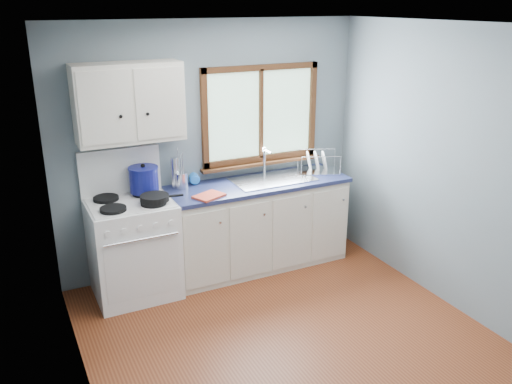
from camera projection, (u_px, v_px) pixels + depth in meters
name	position (u px, v px, depth m)	size (l,w,h in m)	color
floor	(300.00, 350.00, 4.38)	(3.20, 3.60, 0.02)	brown
ceiling	(310.00, 24.00, 3.53)	(3.20, 3.60, 0.02)	white
wall_back	(212.00, 147.00, 5.49)	(3.20, 0.02, 2.50)	slate
wall_left	(76.00, 246.00, 3.28)	(0.02, 3.60, 2.50)	slate
wall_right	(466.00, 175.00, 4.63)	(0.02, 3.60, 2.50)	slate
gas_range	(133.00, 245.00, 5.06)	(0.76, 0.69, 1.36)	white
base_cabinets	(257.00, 229.00, 5.64)	(1.85, 0.60, 0.88)	beige
countertop	(257.00, 184.00, 5.48)	(1.89, 0.64, 0.04)	#192043
sink	(273.00, 185.00, 5.57)	(0.84, 0.46, 0.44)	silver
window	(261.00, 121.00, 5.60)	(1.36, 0.10, 1.03)	#9EC6A8
upper_cabinets	(129.00, 103.00, 4.79)	(0.95, 0.35, 0.70)	beige
skillet	(155.00, 198.00, 4.85)	(0.41, 0.30, 0.05)	black
stockpot	(144.00, 179.00, 5.05)	(0.37, 0.37, 0.27)	navy
utensil_crock	(181.00, 180.00, 5.27)	(0.16, 0.16, 0.41)	silver
thermos	(175.00, 173.00, 5.25)	(0.07, 0.07, 0.31)	silver
soap_bottle	(195.00, 172.00, 5.33)	(0.10, 0.10, 0.27)	blue
dish_towel	(209.00, 196.00, 5.06)	(0.27, 0.20, 0.02)	#CA432D
dish_rack	(318.00, 166.00, 5.80)	(0.53, 0.47, 0.22)	silver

